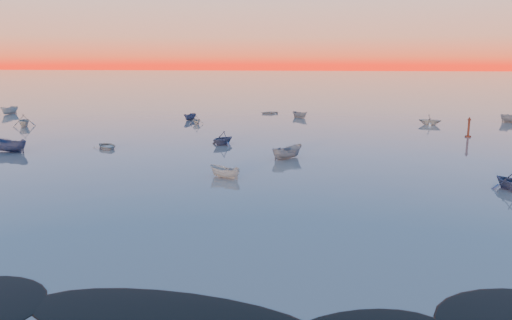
# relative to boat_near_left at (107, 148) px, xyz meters

# --- Properties ---
(ground) EXTENTS (600.00, 600.00, 0.00)m
(ground) POSITION_rel_boat_near_left_xyz_m (19.20, 61.24, 0.00)
(ground) COLOR slate
(ground) RESTS_ON ground
(moored_fleet) EXTENTS (124.00, 58.00, 1.20)m
(moored_fleet) POSITION_rel_boat_near_left_xyz_m (19.20, 14.24, 0.00)
(moored_fleet) COLOR beige
(moored_fleet) RESTS_ON ground
(boat_near_left) EXTENTS (4.04, 3.61, 0.96)m
(boat_near_left) POSITION_rel_boat_near_left_xyz_m (0.00, 0.00, 0.00)
(boat_near_left) COLOR beige
(boat_near_left) RESTS_ON ground
(boat_near_center) EXTENTS (4.10, 4.18, 1.43)m
(boat_near_center) POSITION_rel_boat_near_left_xyz_m (22.50, -3.60, 0.00)
(boat_near_center) COLOR slate
(boat_near_center) RESTS_ON ground
(channel_marker) EXTENTS (0.83, 0.83, 2.96)m
(channel_marker) POSITION_rel_boat_near_left_xyz_m (47.01, 14.70, 1.17)
(channel_marker) COLOR #4B1C10
(channel_marker) RESTS_ON ground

